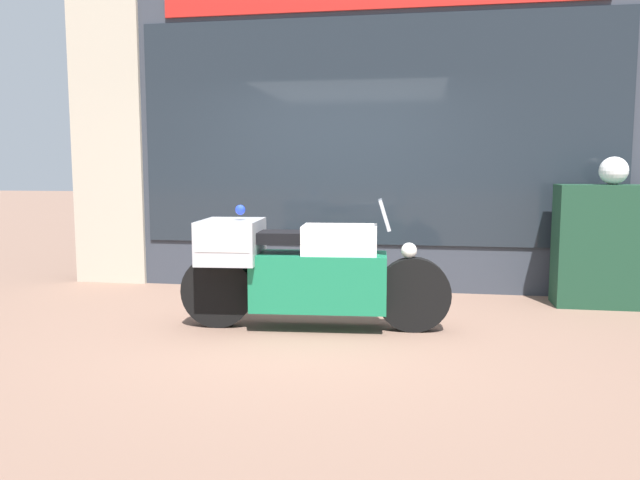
# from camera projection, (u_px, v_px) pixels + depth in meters

# --- Properties ---
(ground_plane) EXTENTS (60.00, 60.00, 0.00)m
(ground_plane) POSITION_uv_depth(u_px,v_px,m) (310.00, 327.00, 5.63)
(ground_plane) COLOR #7A5B4C
(shop_building) EXTENTS (6.66, 0.55, 3.58)m
(shop_building) POSITION_uv_depth(u_px,v_px,m) (305.00, 137.00, 7.45)
(shop_building) COLOR #333842
(shop_building) RESTS_ON ground
(window_display) EXTENTS (5.29, 0.30, 2.03)m
(window_display) POSITION_uv_depth(u_px,v_px,m) (372.00, 248.00, 7.50)
(window_display) COLOR slate
(window_display) RESTS_ON ground
(paramedic_motorcycle) EXTENTS (2.41, 0.71, 1.17)m
(paramedic_motorcycle) POSITION_uv_depth(u_px,v_px,m) (299.00, 267.00, 5.55)
(paramedic_motorcycle) COLOR black
(paramedic_motorcycle) RESTS_ON ground
(utility_cabinet) EXTENTS (0.95, 0.45, 1.26)m
(utility_cabinet) POSITION_uv_depth(u_px,v_px,m) (603.00, 246.00, 6.44)
(utility_cabinet) COLOR #193D28
(utility_cabinet) RESTS_ON ground
(white_helmet) EXTENTS (0.29, 0.29, 0.29)m
(white_helmet) POSITION_uv_depth(u_px,v_px,m) (614.00, 171.00, 6.34)
(white_helmet) COLOR white
(white_helmet) RESTS_ON utility_cabinet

